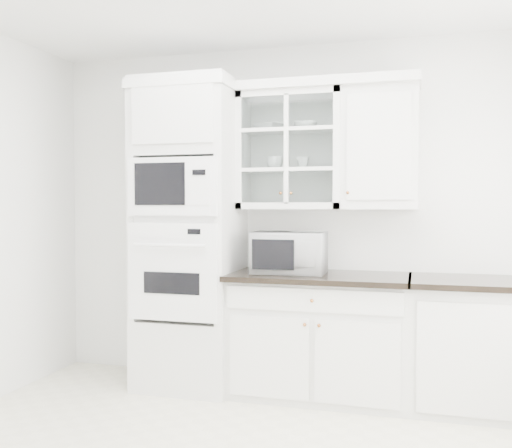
% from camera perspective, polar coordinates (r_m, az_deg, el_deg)
% --- Properties ---
extents(room_shell, '(4.00, 3.50, 2.70)m').
position_cam_1_polar(room_shell, '(3.34, -1.27, 7.87)').
color(room_shell, white).
rests_on(room_shell, ground).
extents(oven_column, '(0.76, 0.68, 2.40)m').
position_cam_1_polar(oven_column, '(4.51, -6.68, -1.04)').
color(oven_column, silver).
rests_on(oven_column, ground).
extents(base_cabinet_run, '(1.32, 0.67, 0.92)m').
position_cam_1_polar(base_cabinet_run, '(4.36, 6.36, -10.94)').
color(base_cabinet_run, silver).
rests_on(base_cabinet_run, ground).
extents(extra_base_cabinet, '(0.72, 0.67, 0.92)m').
position_cam_1_polar(extra_base_cabinet, '(4.31, 19.84, -11.18)').
color(extra_base_cabinet, silver).
rests_on(extra_base_cabinet, ground).
extents(upper_cabinet_glass, '(0.80, 0.33, 0.90)m').
position_cam_1_polar(upper_cabinet_glass, '(4.45, 3.52, 7.31)').
color(upper_cabinet_glass, silver).
rests_on(upper_cabinet_glass, room_shell).
extents(upper_cabinet_solid, '(0.55, 0.33, 0.90)m').
position_cam_1_polar(upper_cabinet_solid, '(4.36, 12.30, 7.38)').
color(upper_cabinet_solid, silver).
rests_on(upper_cabinet_solid, room_shell).
extents(crown_molding, '(2.14, 0.38, 0.07)m').
position_cam_1_polar(crown_molding, '(4.52, 2.13, 13.45)').
color(crown_molding, white).
rests_on(crown_molding, room_shell).
extents(countertop_microwave, '(0.55, 0.46, 0.31)m').
position_cam_1_polar(countertop_microwave, '(4.30, 3.40, -2.83)').
color(countertop_microwave, white).
rests_on(countertop_microwave, base_cabinet_run).
extents(bowl_a, '(0.27, 0.27, 0.05)m').
position_cam_1_polar(bowl_a, '(4.51, 1.29, 9.63)').
color(bowl_a, white).
rests_on(bowl_a, upper_cabinet_glass).
extents(bowl_b, '(0.23, 0.23, 0.06)m').
position_cam_1_polar(bowl_b, '(4.44, 4.95, 9.77)').
color(bowl_b, white).
rests_on(bowl_b, upper_cabinet_glass).
extents(cup_a, '(0.16, 0.16, 0.10)m').
position_cam_1_polar(cup_a, '(4.47, 1.87, 6.12)').
color(cup_a, white).
rests_on(cup_a, upper_cabinet_glass).
extents(cup_b, '(0.12, 0.12, 0.09)m').
position_cam_1_polar(cup_b, '(4.41, 4.71, 6.13)').
color(cup_b, white).
rests_on(cup_b, upper_cabinet_glass).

